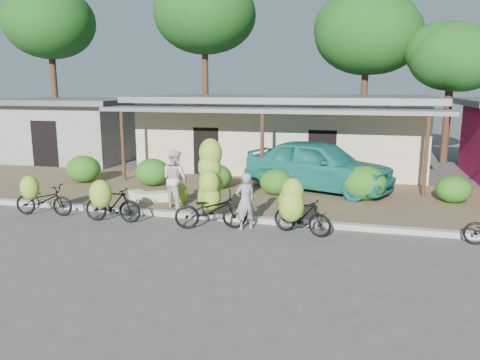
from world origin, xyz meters
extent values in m
plane|color=#4D4B48|center=(0.00, 0.00, 0.00)|extent=(100.00, 100.00, 0.00)
cube|color=brown|center=(0.00, 5.00, 0.06)|extent=(60.00, 6.00, 0.12)
cube|color=#A8A399|center=(0.00, 2.00, 0.07)|extent=(60.00, 0.25, 0.15)
cube|color=beige|center=(0.00, 11.00, 1.55)|extent=(12.00, 6.00, 3.10)
cube|color=slate|center=(0.00, 11.00, 3.23)|extent=(13.00, 7.00, 0.25)
cube|color=black|center=(0.00, 8.05, 1.10)|extent=(1.40, 0.12, 2.20)
cube|color=slate|center=(0.00, 7.00, 2.90)|extent=(13.00, 2.00, 0.15)
cylinder|color=#4B2D1E|center=(-5.60, 6.10, 1.43)|extent=(0.14, 0.14, 2.85)
cylinder|color=#4B2D1E|center=(0.00, 6.10, 1.43)|extent=(0.14, 0.14, 2.85)
cylinder|color=#4B2D1E|center=(5.60, 6.10, 1.43)|extent=(0.14, 0.14, 2.85)
cube|color=gray|center=(-11.00, 11.00, 1.45)|extent=(6.00, 5.00, 2.90)
cube|color=slate|center=(-11.00, 11.00, 3.02)|extent=(7.00, 6.00, 0.25)
cube|color=black|center=(-11.00, 8.55, 1.10)|extent=(1.40, 0.12, 2.20)
cylinder|color=#4B2D1E|center=(-13.50, 13.00, 3.83)|extent=(0.36, 0.36, 7.67)
ellipsoid|color=#114210|center=(-13.50, 13.00, 7.24)|extent=(4.98, 4.98, 3.98)
ellipsoid|color=#114210|center=(-14.00, 13.30, 7.54)|extent=(4.23, 4.23, 3.38)
cylinder|color=#4B2D1E|center=(-5.50, 16.00, 4.17)|extent=(0.36, 0.36, 8.34)
ellipsoid|color=#114210|center=(-5.50, 16.00, 7.87)|extent=(5.80, 5.80, 4.64)
ellipsoid|color=#114210|center=(-6.00, 16.30, 8.17)|extent=(4.93, 4.93, 3.94)
cylinder|color=#4B2D1E|center=(3.50, 16.50, 3.50)|extent=(0.36, 0.36, 6.99)
ellipsoid|color=#114210|center=(3.50, 16.50, 6.60)|extent=(5.62, 5.62, 4.50)
ellipsoid|color=#114210|center=(3.00, 16.80, 6.90)|extent=(4.78, 4.78, 3.82)
cylinder|color=#4B2D1E|center=(7.50, 14.50, 2.74)|extent=(0.36, 0.36, 5.48)
ellipsoid|color=#114210|center=(7.50, 14.50, 5.18)|extent=(4.07, 4.07, 3.26)
ellipsoid|color=#114210|center=(7.00, 14.80, 5.48)|extent=(3.46, 3.46, 2.77)
ellipsoid|color=#1E6116|center=(-6.88, 5.26, 0.64)|extent=(1.33, 1.20, 1.04)
ellipsoid|color=#1E6116|center=(-4.03, 5.37, 0.63)|extent=(1.31, 1.18, 1.02)
ellipsoid|color=#1E6116|center=(-1.56, 5.45, 0.57)|extent=(1.15, 1.03, 0.90)
ellipsoid|color=#1E6116|center=(0.72, 5.05, 0.56)|extent=(1.14, 1.03, 0.89)
ellipsoid|color=#1E6116|center=(3.64, 5.07, 0.68)|extent=(1.44, 1.30, 1.13)
ellipsoid|color=#1E6116|center=(6.41, 5.38, 0.55)|extent=(1.11, 1.00, 0.86)
imported|color=black|center=(-5.58, 1.15, 0.47)|extent=(1.84, 0.82, 0.93)
ellipsoid|color=#97B92E|center=(-5.50, 0.50, 0.98)|extent=(0.55, 0.47, 0.69)
imported|color=black|center=(-3.25, 1.05, 0.50)|extent=(1.71, 0.58, 1.01)
ellipsoid|color=#97B92E|center=(-3.20, 0.40, 0.96)|extent=(0.62, 0.53, 0.78)
imported|color=black|center=(-0.36, 1.14, 0.51)|extent=(2.06, 1.22, 1.02)
ellipsoid|color=#97B92E|center=(-0.57, 1.65, 0.74)|extent=(0.67, 0.57, 0.84)
ellipsoid|color=#97B92E|center=(-0.47, 1.68, 1.16)|extent=(0.60, 0.51, 0.75)
ellipsoid|color=#97B92E|center=(-0.55, 1.66, 1.59)|extent=(0.65, 0.55, 0.81)
ellipsoid|color=#97B92E|center=(-0.52, 1.67, 1.99)|extent=(0.65, 0.55, 0.81)
ellipsoid|color=#97B92E|center=(-0.42, 1.33, 0.79)|extent=(0.54, 0.46, 0.67)
ellipsoid|color=#97B92E|center=(-0.45, 1.32, 1.23)|extent=(0.57, 0.48, 0.71)
imported|color=black|center=(2.09, 1.26, 0.49)|extent=(1.69, 0.93, 0.98)
ellipsoid|color=#97B92E|center=(1.89, 0.64, 0.90)|extent=(0.63, 0.54, 0.79)
ellipsoid|color=#97B92E|center=(1.90, 0.69, 1.25)|extent=(0.55, 0.46, 0.68)
ellipsoid|color=#97B92E|center=(-2.01, 3.00, 0.47)|extent=(0.56, 0.48, 0.70)
ellipsoid|color=#97B92E|center=(-2.06, 3.08, 0.45)|extent=(0.53, 0.45, 0.66)
ellipsoid|color=#97B92E|center=(1.42, 2.99, 0.45)|extent=(0.53, 0.45, 0.66)
cube|color=silver|center=(-2.89, 3.13, 0.27)|extent=(0.94, 0.77, 0.30)
cube|color=silver|center=(-3.50, 3.17, 0.26)|extent=(0.83, 0.76, 0.28)
imported|color=gray|center=(0.56, 1.31, 0.78)|extent=(0.67, 0.64, 1.55)
imported|color=silver|center=(-1.97, 2.60, 1.01)|extent=(1.09, 1.02, 1.79)
imported|color=#1C7E72|center=(2.03, 6.20, 1.03)|extent=(5.74, 3.86, 1.82)
camera|label=1|loc=(3.47, -10.44, 3.79)|focal=35.00mm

